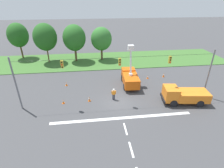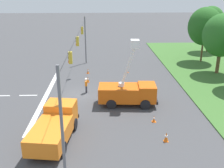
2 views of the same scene
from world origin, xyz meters
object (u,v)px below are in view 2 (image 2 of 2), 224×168
at_px(utility_truck_support_near, 55,126).
at_px(traffic_cone_mid_right, 166,137).
at_px(tree_west, 205,26).
at_px(traffic_cone_foreground_right, 88,71).
at_px(traffic_cone_foreground_left, 154,119).
at_px(tree_far_west, 211,22).
at_px(utility_truck_bucket_lift, 128,92).
at_px(traffic_cone_near_bucket, 127,70).
at_px(traffic_cone_mid_left, 88,79).
at_px(tree_centre, 222,35).
at_px(road_worker, 86,85).

bearing_deg(utility_truck_support_near, traffic_cone_mid_right, 85.64).
distance_m(tree_west, traffic_cone_foreground_right, 19.34).
bearing_deg(utility_truck_support_near, traffic_cone_foreground_left, 106.83).
height_order(tree_far_west, traffic_cone_foreground_right, tree_far_west).
distance_m(utility_truck_bucket_lift, traffic_cone_near_bucket, 10.72).
relative_size(tree_far_west, traffic_cone_mid_right, 10.18).
distance_m(traffic_cone_mid_left, traffic_cone_mid_right, 15.33).
bearing_deg(traffic_cone_mid_right, tree_centre, 146.49).
height_order(tree_far_west, tree_centre, tree_far_west).
relative_size(tree_centre, traffic_cone_near_bucket, 11.66).
relative_size(tree_centre, traffic_cone_mid_right, 10.10).
distance_m(road_worker, traffic_cone_mid_right, 12.28).
xyz_separation_m(traffic_cone_foreground_left, traffic_cone_foreground_right, (-14.27, -6.51, 0.01)).
distance_m(utility_truck_bucket_lift, traffic_cone_foreground_right, 11.46).
xyz_separation_m(tree_west, road_worker, (12.46, -17.68, -4.62)).
bearing_deg(road_worker, tree_far_west, 132.10).
relative_size(tree_centre, utility_truck_bucket_lift, 1.23).
distance_m(tree_centre, traffic_cone_foreground_right, 18.56).
relative_size(traffic_cone_foreground_left, traffic_cone_mid_left, 0.85).
height_order(tree_far_west, traffic_cone_mid_right, tree_far_west).
relative_size(tree_far_west, tree_centre, 1.01).
xyz_separation_m(road_worker, traffic_cone_foreground_left, (7.11, 6.35, -0.70)).
bearing_deg(traffic_cone_near_bucket, tree_far_west, 126.78).
height_order(utility_truck_support_near, traffic_cone_mid_right, utility_truck_support_near).
bearing_deg(utility_truck_bucket_lift, traffic_cone_near_bucket, 174.82).
bearing_deg(utility_truck_support_near, traffic_cone_foreground_right, 174.04).
relative_size(tree_centre, traffic_cone_foreground_left, 12.89).
bearing_deg(tree_far_west, utility_truck_bucket_lift, -36.86).
bearing_deg(tree_far_west, traffic_cone_near_bucket, -53.22).
bearing_deg(tree_west, road_worker, -54.83).
xyz_separation_m(tree_centre, traffic_cone_foreground_right, (-0.80, -17.86, -4.97)).
xyz_separation_m(utility_truck_bucket_lift, traffic_cone_mid_right, (6.96, 2.32, -0.99)).
distance_m(road_worker, traffic_cone_mid_left, 3.58).
bearing_deg(utility_truck_support_near, tree_centre, 129.15).
distance_m(traffic_cone_foreground_right, traffic_cone_mid_left, 3.63).
distance_m(tree_west, utility_truck_support_near, 29.83).
xyz_separation_m(tree_far_west, road_worker, (19.22, -21.28, -4.48)).
bearing_deg(tree_centre, traffic_cone_mid_left, -80.93).
distance_m(tree_far_west, traffic_cone_mid_right, 33.29).
relative_size(traffic_cone_mid_right, traffic_cone_near_bucket, 1.15).
distance_m(road_worker, traffic_cone_near_bucket, 9.08).
xyz_separation_m(tree_far_west, tree_centre, (12.87, -3.57, -0.20)).
bearing_deg(tree_west, traffic_cone_mid_right, -25.78).
bearing_deg(traffic_cone_near_bucket, tree_west, 112.65).
xyz_separation_m(tree_west, traffic_cone_mid_left, (8.93, -17.67, -5.25)).
distance_m(tree_far_west, tree_west, 7.66).
bearing_deg(utility_truck_support_near, utility_truck_bucket_lift, 135.06).
xyz_separation_m(road_worker, traffic_cone_near_bucket, (-7.31, 5.34, -0.66)).
bearing_deg(tree_far_west, utility_truck_support_near, -38.80).
height_order(tree_centre, traffic_cone_foreground_right, tree_centre).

